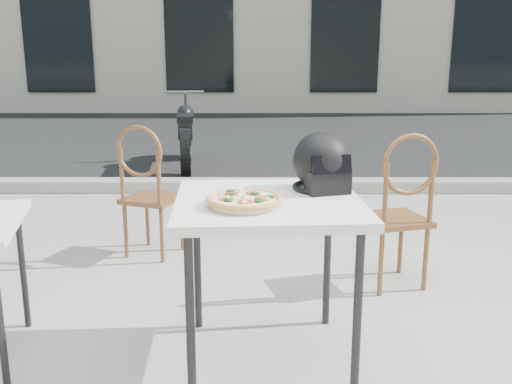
{
  "coord_description": "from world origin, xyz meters",
  "views": [
    {
      "loc": [
        -0.36,
        -2.75,
        1.38
      ],
      "look_at": [
        -0.36,
        -0.42,
        0.82
      ],
      "focal_mm": 40.0,
      "sensor_mm": 36.0,
      "label": 1
    }
  ],
  "objects_px": {
    "helmet": "(322,165)",
    "motorcycle": "(186,135)",
    "cafe_table_main": "(268,214)",
    "plate": "(244,204)",
    "cafe_chair_main": "(400,203)",
    "pizza": "(244,199)",
    "cafe_chair_side": "(147,184)"
  },
  "relations": [
    {
      "from": "cafe_table_main",
      "to": "pizza",
      "type": "xyz_separation_m",
      "value": [
        -0.1,
        -0.13,
        0.1
      ]
    },
    {
      "from": "cafe_table_main",
      "to": "helmet",
      "type": "distance_m",
      "value": 0.35
    },
    {
      "from": "cafe_table_main",
      "to": "plate",
      "type": "distance_m",
      "value": 0.18
    },
    {
      "from": "helmet",
      "to": "motorcycle",
      "type": "distance_m",
      "value": 4.64
    },
    {
      "from": "cafe_chair_main",
      "to": "motorcycle",
      "type": "distance_m",
      "value": 4.18
    },
    {
      "from": "cafe_table_main",
      "to": "pizza",
      "type": "distance_m",
      "value": 0.19
    },
    {
      "from": "cafe_table_main",
      "to": "cafe_chair_main",
      "type": "relative_size",
      "value": 0.89
    },
    {
      "from": "plate",
      "to": "pizza",
      "type": "xyz_separation_m",
      "value": [
        0.0,
        0.0,
        0.02
      ]
    },
    {
      "from": "cafe_table_main",
      "to": "pizza",
      "type": "height_order",
      "value": "pizza"
    },
    {
      "from": "motorcycle",
      "to": "cafe_table_main",
      "type": "bearing_deg",
      "value": -84.88
    },
    {
      "from": "plate",
      "to": "pizza",
      "type": "bearing_deg",
      "value": 49.64
    },
    {
      "from": "cafe_table_main",
      "to": "plate",
      "type": "xyz_separation_m",
      "value": [
        -0.1,
        -0.13,
        0.08
      ]
    },
    {
      "from": "plate",
      "to": "cafe_chair_main",
      "type": "relative_size",
      "value": 0.32
    },
    {
      "from": "plate",
      "to": "helmet",
      "type": "xyz_separation_m",
      "value": [
        0.35,
        0.3,
        0.11
      ]
    },
    {
      "from": "plate",
      "to": "cafe_chair_main",
      "type": "distance_m",
      "value": 1.33
    },
    {
      "from": "helmet",
      "to": "motorcycle",
      "type": "relative_size",
      "value": 0.18
    },
    {
      "from": "plate",
      "to": "cafe_chair_main",
      "type": "height_order",
      "value": "cafe_chair_main"
    },
    {
      "from": "cafe_table_main",
      "to": "cafe_chair_side",
      "type": "xyz_separation_m",
      "value": [
        -0.8,
        1.37,
        -0.18
      ]
    },
    {
      "from": "cafe_table_main",
      "to": "cafe_chair_side",
      "type": "distance_m",
      "value": 1.6
    },
    {
      "from": "cafe_chair_main",
      "to": "cafe_chair_side",
      "type": "bearing_deg",
      "value": -34.72
    },
    {
      "from": "motorcycle",
      "to": "cafe_chair_main",
      "type": "bearing_deg",
      "value": -71.89
    },
    {
      "from": "cafe_chair_side",
      "to": "cafe_table_main",
      "type": "bearing_deg",
      "value": 140.97
    },
    {
      "from": "cafe_chair_main",
      "to": "pizza",
      "type": "bearing_deg",
      "value": 31.14
    },
    {
      "from": "pizza",
      "to": "motorcycle",
      "type": "bearing_deg",
      "value": 99.86
    },
    {
      "from": "cafe_table_main",
      "to": "plate",
      "type": "height_order",
      "value": "plate"
    },
    {
      "from": "pizza",
      "to": "plate",
      "type": "bearing_deg",
      "value": -130.36
    },
    {
      "from": "cafe_table_main",
      "to": "cafe_chair_main",
      "type": "xyz_separation_m",
      "value": [
        0.79,
        0.82,
        -0.17
      ]
    },
    {
      "from": "pizza",
      "to": "cafe_chair_side",
      "type": "bearing_deg",
      "value": 114.77
    },
    {
      "from": "cafe_table_main",
      "to": "cafe_chair_side",
      "type": "bearing_deg",
      "value": 120.15
    },
    {
      "from": "pizza",
      "to": "cafe_chair_side",
      "type": "xyz_separation_m",
      "value": [
        -0.69,
        1.5,
        -0.28
      ]
    },
    {
      "from": "plate",
      "to": "helmet",
      "type": "relative_size",
      "value": 0.9
    },
    {
      "from": "cafe_table_main",
      "to": "helmet",
      "type": "relative_size",
      "value": 2.54
    }
  ]
}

